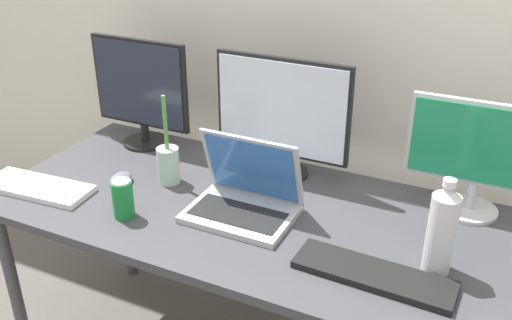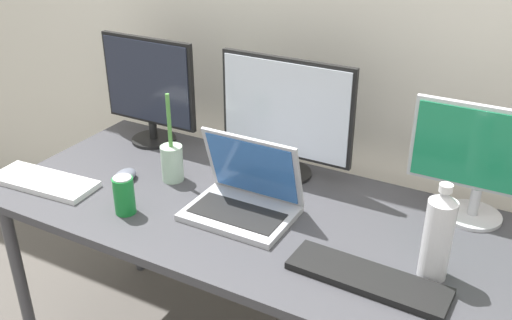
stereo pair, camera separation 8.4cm
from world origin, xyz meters
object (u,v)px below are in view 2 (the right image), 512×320
(monitor_right, at_px, (483,159))
(bamboo_vase, at_px, (172,161))
(monitor_left, at_px, (149,88))
(keyboard_aux, at_px, (44,182))
(soda_can_near_keyboard, at_px, (124,195))
(mouse_by_keyboard, at_px, (125,176))
(keyboard_main, at_px, (368,278))
(monitor_center, at_px, (286,115))
(laptop_silver, at_px, (245,196))
(water_bottle, at_px, (438,235))
(work_desk, at_px, (256,226))

(monitor_right, height_order, bamboo_vase, monitor_right)
(monitor_left, relative_size, keyboard_aux, 1.10)
(soda_can_near_keyboard, bearing_deg, mouse_by_keyboard, 130.66)
(monitor_right, height_order, keyboard_main, monitor_right)
(monitor_center, distance_m, soda_can_near_keyboard, 0.60)
(monitor_left, xyz_separation_m, bamboo_vase, (0.26, -0.23, -0.15))
(laptop_silver, bearing_deg, soda_can_near_keyboard, -150.61)
(keyboard_main, relative_size, water_bottle, 1.54)
(keyboard_main, bearing_deg, monitor_center, 138.64)
(mouse_by_keyboard, height_order, soda_can_near_keyboard, soda_can_near_keyboard)
(laptop_silver, relative_size, bamboo_vase, 1.03)
(monitor_right, bearing_deg, soda_can_near_keyboard, -152.78)
(monitor_left, height_order, monitor_center, monitor_center)
(laptop_silver, distance_m, keyboard_main, 0.48)
(monitor_center, xyz_separation_m, monitor_right, (0.64, 0.03, -0.02))
(work_desk, relative_size, monitor_center, 3.59)
(monitor_right, xyz_separation_m, mouse_by_keyboard, (-1.11, -0.33, -0.19))
(bamboo_vase, bearing_deg, water_bottle, -6.38)
(work_desk, relative_size, monitor_right, 4.03)
(mouse_by_keyboard, bearing_deg, monitor_left, 106.33)
(monitor_center, height_order, water_bottle, monitor_center)
(work_desk, bearing_deg, monitor_left, 156.64)
(work_desk, height_order, water_bottle, water_bottle)
(work_desk, bearing_deg, bamboo_vase, 173.50)
(laptop_silver, relative_size, keyboard_aux, 0.86)
(monitor_right, distance_m, soda_can_near_keyboard, 1.10)
(work_desk, distance_m, monitor_left, 0.73)
(work_desk, bearing_deg, keyboard_aux, -164.36)
(monitor_center, height_order, laptop_silver, monitor_center)
(monitor_left, bearing_deg, work_desk, -23.36)
(monitor_center, bearing_deg, keyboard_aux, -146.32)
(monitor_center, bearing_deg, work_desk, -83.75)
(monitor_center, xyz_separation_m, keyboard_main, (0.46, -0.43, -0.22))
(monitor_left, height_order, bamboo_vase, monitor_left)
(mouse_by_keyboard, height_order, water_bottle, water_bottle)
(soda_can_near_keyboard, bearing_deg, monitor_left, 118.72)
(keyboard_main, bearing_deg, monitor_right, 70.29)
(laptop_silver, distance_m, keyboard_aux, 0.72)
(mouse_by_keyboard, bearing_deg, monitor_center, 28.48)
(monitor_left, xyz_separation_m, monitor_center, (0.59, -0.01, 0.00))
(monitor_right, bearing_deg, keyboard_main, -111.72)
(monitor_right, height_order, mouse_by_keyboard, monitor_right)
(monitor_left, bearing_deg, keyboard_aux, -103.01)
(work_desk, distance_m, keyboard_aux, 0.76)
(monitor_right, bearing_deg, monitor_center, -177.54)
(mouse_by_keyboard, bearing_deg, keyboard_aux, -149.92)
(keyboard_main, height_order, soda_can_near_keyboard, soda_can_near_keyboard)
(water_bottle, bearing_deg, keyboard_main, -142.74)
(monitor_center, bearing_deg, keyboard_main, -43.38)
(monitor_center, bearing_deg, mouse_by_keyboard, -146.85)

